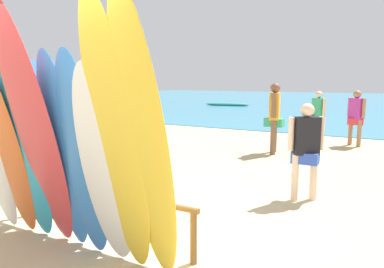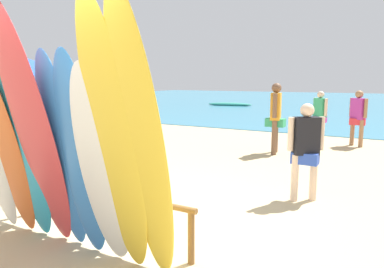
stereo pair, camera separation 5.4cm
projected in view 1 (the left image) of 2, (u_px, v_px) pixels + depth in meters
ground at (317, 120)px, 16.35m from camera, size 60.00×60.00×0.00m
ocean_water at (351, 102)px, 29.55m from camera, size 60.00×40.00×0.02m
surfboard_rack at (96, 199)px, 4.17m from camera, size 2.71×0.07×0.59m
surfboard_orange_1 at (6, 146)px, 4.02m from camera, size 0.50×0.63×2.20m
surfboard_teal_2 at (24, 147)px, 3.97m from camera, size 0.58×0.54×2.19m
surfboard_red_3 at (35, 131)px, 3.70m from camera, size 0.58×0.76×2.61m
surfboard_blue_4 at (64, 154)px, 3.75m from camera, size 0.48×0.46×2.14m
surfboard_blue_5 at (83, 157)px, 3.58m from camera, size 0.54×0.43×2.14m
surfboard_white_6 at (104, 168)px, 3.40m from camera, size 0.57×0.51×2.01m
surfboard_yellow_7 at (117, 142)px, 3.17m from camera, size 0.60×0.66×2.57m
surfboard_yellow_8 at (145, 144)px, 3.02m from camera, size 0.55×0.69×2.59m
beachgoer_midbeach at (91, 128)px, 6.30m from camera, size 0.59×0.39×1.71m
beachgoer_by_water at (356, 114)px, 9.89m from camera, size 0.48×0.39×1.54m
beachgoer_photographing at (318, 113)px, 10.60m from camera, size 0.46×0.39×1.50m
beachgoer_near_rack at (306, 145)px, 5.41m from camera, size 0.47×0.37×1.49m
beachgoer_strolling at (274, 113)px, 8.88m from camera, size 0.45×0.65×1.75m
beach_chair_red at (91, 148)px, 7.44m from camera, size 0.71×0.83×0.81m
beach_umbrella at (14, 65)px, 5.94m from camera, size 2.07×2.07×2.25m
distant_boat at (227, 104)px, 25.00m from camera, size 3.17×0.94×0.25m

